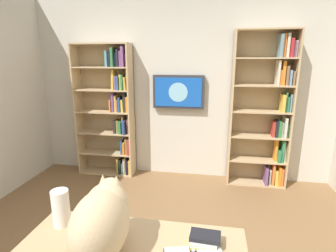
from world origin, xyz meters
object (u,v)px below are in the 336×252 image
bookshelf_right (112,110)px  desk_book_stack (204,239)px  bookshelf_left (267,113)px  paper_towel_roll (61,208)px  cat (102,219)px  wall_mounted_tv (178,92)px

bookshelf_right → desk_book_stack: bookshelf_right is taller
bookshelf_left → bookshelf_right: bookshelf_left is taller
bookshelf_right → paper_towel_roll: bookshelf_right is taller
bookshelf_right → bookshelf_left: bearing=-179.9°
cat → paper_towel_roll: bearing=-27.5°
wall_mounted_tv → paper_towel_roll: 2.54m
cat → bookshelf_left: bearing=-117.1°
bookshelf_right → wall_mounted_tv: bookshelf_right is taller
bookshelf_left → desk_book_stack: 2.56m
bookshelf_right → desk_book_stack: bearing=121.6°
cat → bookshelf_right: bearing=-69.9°
desk_book_stack → bookshelf_right: bearing=-58.4°
wall_mounted_tv → paper_towel_roll: bearing=80.0°
cat → desk_book_stack: cat is taller
wall_mounted_tv → paper_towel_roll: (0.44, 2.46, -0.46)m
wall_mounted_tv → desk_book_stack: 2.61m
bookshelf_right → cat: (-0.94, 2.57, -0.08)m
bookshelf_right → cat: size_ratio=3.38×
wall_mounted_tv → cat: bearing=88.6°
bookshelf_right → wall_mounted_tv: bearing=-175.1°
paper_towel_roll → desk_book_stack: paper_towel_roll is taller
paper_towel_roll → bookshelf_right: bearing=-76.5°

